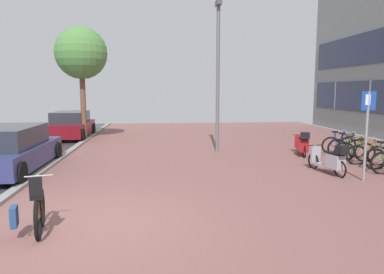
# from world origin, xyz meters

# --- Properties ---
(ground) EXTENTS (21.00, 40.00, 0.13)m
(ground) POSITION_xyz_m (1.43, 0.00, -0.02)
(ground) COLOR #353538
(bicycle_foreground) EXTENTS (0.57, 1.32, 1.09)m
(bicycle_foreground) POSITION_xyz_m (-1.02, -0.39, 0.39)
(bicycle_foreground) COLOR black
(bicycle_foreground) RESTS_ON ground
(bicycle_rack_02) EXTENTS (1.31, 0.52, 0.96)m
(bicycle_rack_02) POSITION_xyz_m (7.95, 4.38, 0.34)
(bicycle_rack_02) COLOR black
(bicycle_rack_02) RESTS_ON ground
(bicycle_rack_03) EXTENTS (1.28, 0.58, 0.96)m
(bicycle_rack_03) POSITION_xyz_m (7.91, 5.08, 0.34)
(bicycle_rack_03) COLOR black
(bicycle_rack_03) RESTS_ON ground
(bicycle_rack_04) EXTENTS (1.33, 0.53, 0.98)m
(bicycle_rack_04) POSITION_xyz_m (8.01, 5.77, 0.34)
(bicycle_rack_04) COLOR black
(bicycle_rack_04) RESTS_ON ground
(bicycle_rack_05) EXTENTS (1.28, 0.47, 0.96)m
(bicycle_rack_05) POSITION_xyz_m (8.07, 6.47, 0.34)
(bicycle_rack_05) COLOR black
(bicycle_rack_05) RESTS_ON ground
(scooter_near) EXTENTS (0.67, 1.71, 0.94)m
(scooter_near) POSITION_xyz_m (6.13, 3.25, 0.43)
(scooter_near) COLOR black
(scooter_near) RESTS_ON ground
(scooter_mid) EXTENTS (0.68, 1.67, 0.96)m
(scooter_mid) POSITION_xyz_m (6.49, 6.19, 0.43)
(scooter_mid) COLOR black
(scooter_mid) RESTS_ON ground
(parked_car_near) EXTENTS (1.92, 4.50, 1.37)m
(parked_car_near) POSITION_xyz_m (-3.34, 4.56, 0.66)
(parked_car_near) COLOR navy
(parked_car_near) RESTS_ON ground
(parked_car_far) EXTENTS (1.95, 3.98, 1.35)m
(parked_car_far) POSITION_xyz_m (-3.37, 12.22, 0.65)
(parked_car_far) COLOR maroon
(parked_car_far) RESTS_ON ground
(parking_sign) EXTENTS (0.40, 0.07, 2.42)m
(parking_sign) POSITION_xyz_m (6.65, 2.42, 1.50)
(parking_sign) COLOR gray
(parking_sign) RESTS_ON ground
(lamp_post) EXTENTS (0.20, 0.52, 5.83)m
(lamp_post) POSITION_xyz_m (3.46, 7.41, 3.24)
(lamp_post) COLOR slate
(lamp_post) RESTS_ON ground
(street_tree) EXTENTS (2.46, 2.46, 5.43)m
(street_tree) POSITION_xyz_m (-2.49, 11.29, 4.17)
(street_tree) COLOR brown
(street_tree) RESTS_ON ground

